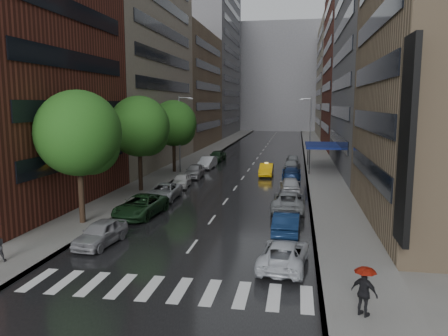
# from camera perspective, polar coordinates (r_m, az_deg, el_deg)

# --- Properties ---
(ground) EXTENTS (220.00, 220.00, 0.00)m
(ground) POSITION_cam_1_polar(r_m,az_deg,el_deg) (22.45, -6.65, -13.37)
(ground) COLOR gray
(ground) RESTS_ON ground
(road) EXTENTS (14.00, 140.00, 0.01)m
(road) POSITION_cam_1_polar(r_m,az_deg,el_deg) (70.73, 4.66, 1.69)
(road) COLOR black
(road) RESTS_ON ground
(sidewalk_left) EXTENTS (4.00, 140.00, 0.15)m
(sidewalk_left) POSITION_cam_1_polar(r_m,az_deg,el_deg) (72.03, -2.49, 1.89)
(sidewalk_left) COLOR gray
(sidewalk_left) RESTS_ON ground
(sidewalk_right) EXTENTS (4.00, 140.00, 0.15)m
(sidewalk_right) POSITION_cam_1_polar(r_m,az_deg,el_deg) (70.54, 11.97, 1.58)
(sidewalk_right) COLOR gray
(sidewalk_right) RESTS_ON ground
(crosswalk) EXTENTS (13.15, 2.80, 0.01)m
(crosswalk) POSITION_cam_1_polar(r_m,az_deg,el_deg) (20.62, -7.69, -15.39)
(crosswalk) COLOR silver
(crosswalk) RESTS_ON ground
(buildings_left) EXTENTS (8.00, 108.00, 38.00)m
(buildings_left) POSITION_cam_1_polar(r_m,az_deg,el_deg) (81.86, -5.48, 13.81)
(buildings_left) COLOR maroon
(buildings_left) RESTS_ON ground
(buildings_right) EXTENTS (8.05, 109.10, 36.00)m
(buildings_right) POSITION_cam_1_polar(r_m,az_deg,el_deg) (77.51, 16.66, 13.10)
(buildings_right) COLOR #937A5B
(buildings_right) RESTS_ON ground
(building_far) EXTENTS (40.00, 14.00, 32.00)m
(building_far) POSITION_cam_1_polar(r_m,az_deg,el_deg) (138.32, 7.21, 11.60)
(building_far) COLOR slate
(building_far) RESTS_ON ground
(tree_near) EXTENTS (5.79, 5.79, 9.23)m
(tree_near) POSITION_cam_1_polar(r_m,az_deg,el_deg) (31.00, -18.48, 4.32)
(tree_near) COLOR #382619
(tree_near) RESTS_ON ground
(tree_mid) EXTENTS (5.66, 5.66, 9.02)m
(tree_mid) POSITION_cam_1_polar(r_m,az_deg,el_deg) (41.49, -11.02, 5.35)
(tree_mid) COLOR #382619
(tree_mid) RESTS_ON ground
(tree_far) EXTENTS (5.46, 5.46, 8.70)m
(tree_far) POSITION_cam_1_polar(r_m,az_deg,el_deg) (52.41, -6.60, 5.83)
(tree_far) COLOR #382619
(tree_far) RESTS_ON ground
(taxi) EXTENTS (1.51, 4.32, 1.42)m
(taxi) POSITION_cam_1_polar(r_m,az_deg,el_deg) (50.56, 5.55, -0.23)
(taxi) COLOR #DA9E0B
(taxi) RESTS_ON ground
(parked_cars_left) EXTENTS (3.07, 42.61, 1.59)m
(parked_cars_left) POSITION_cam_1_polar(r_m,az_deg,el_deg) (43.26, -5.79, -1.66)
(parked_cars_left) COLOR gray
(parked_cars_left) RESTS_ON ground
(parked_cars_right) EXTENTS (2.74, 43.02, 1.57)m
(parked_cars_right) POSITION_cam_1_polar(r_m,az_deg,el_deg) (40.09, 8.62, -2.53)
(parked_cars_right) COLOR silver
(parked_cars_right) RESTS_ON ground
(ped_red_umbrella) EXTENTS (1.15, 1.03, 2.01)m
(ped_red_umbrella) POSITION_cam_1_polar(r_m,az_deg,el_deg) (18.21, 17.90, -14.57)
(ped_red_umbrella) COLOR black
(ped_red_umbrella) RESTS_ON sidewalk_right
(street_lamp_left) EXTENTS (1.74, 0.22, 9.00)m
(street_lamp_left) POSITION_cam_1_polar(r_m,az_deg,el_deg) (51.92, -5.74, 4.64)
(street_lamp_left) COLOR gray
(street_lamp_left) RESTS_ON sidewalk_left
(street_lamp_right) EXTENTS (1.74, 0.22, 9.00)m
(street_lamp_right) POSITION_cam_1_polar(r_m,az_deg,el_deg) (65.10, 11.15, 5.29)
(street_lamp_right) COLOR gray
(street_lamp_right) RESTS_ON sidewalk_right
(awning) EXTENTS (4.00, 8.00, 3.12)m
(awning) POSITION_cam_1_polar(r_m,az_deg,el_deg) (55.31, 12.68, 2.88)
(awning) COLOR navy
(awning) RESTS_ON sidewalk_right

